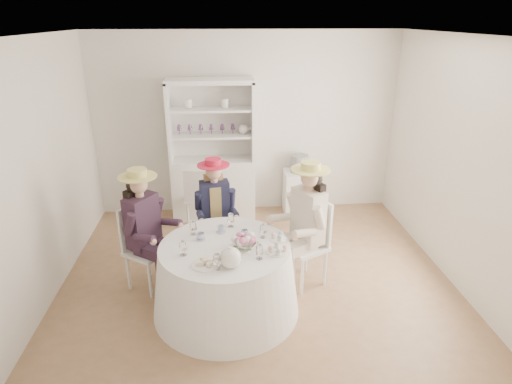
{
  "coord_description": "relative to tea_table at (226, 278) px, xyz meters",
  "views": [
    {
      "loc": [
        -0.35,
        -4.29,
        2.87
      ],
      "look_at": [
        0.0,
        0.1,
        1.05
      ],
      "focal_mm": 30.0,
      "sensor_mm": 36.0,
      "label": 1
    }
  ],
  "objects": [
    {
      "name": "ground",
      "position": [
        0.36,
        0.56,
        -0.38
      ],
      "size": [
        4.5,
        4.5,
        0.0
      ],
      "primitive_type": "plane",
      "color": "brown",
      "rests_on": "ground"
    },
    {
      "name": "ceiling",
      "position": [
        0.36,
        0.56,
        2.32
      ],
      "size": [
        4.5,
        4.5,
        0.0
      ],
      "primitive_type": "plane",
      "rotation": [
        3.14,
        0.0,
        0.0
      ],
      "color": "white",
      "rests_on": "wall_back"
    },
    {
      "name": "wall_back",
      "position": [
        0.36,
        2.56,
        0.97
      ],
      "size": [
        4.5,
        0.0,
        4.5
      ],
      "primitive_type": "plane",
      "rotation": [
        1.57,
        0.0,
        0.0
      ],
      "color": "silver",
      "rests_on": "ground"
    },
    {
      "name": "wall_front",
      "position": [
        0.36,
        -1.44,
        0.97
      ],
      "size": [
        4.5,
        0.0,
        4.5
      ],
      "primitive_type": "plane",
      "rotation": [
        -1.57,
        0.0,
        0.0
      ],
      "color": "silver",
      "rests_on": "ground"
    },
    {
      "name": "wall_left",
      "position": [
        -1.89,
        0.56,
        0.97
      ],
      "size": [
        0.0,
        4.5,
        4.5
      ],
      "primitive_type": "plane",
      "rotation": [
        1.57,
        0.0,
        1.57
      ],
      "color": "silver",
      "rests_on": "ground"
    },
    {
      "name": "wall_right",
      "position": [
        2.61,
        0.56,
        0.97
      ],
      "size": [
        0.0,
        4.5,
        4.5
      ],
      "primitive_type": "plane",
      "rotation": [
        1.57,
        0.0,
        -1.57
      ],
      "color": "silver",
      "rests_on": "ground"
    },
    {
      "name": "tea_table",
      "position": [
        0.0,
        0.0,
        0.0
      ],
      "size": [
        1.52,
        1.52,
        0.76
      ],
      "rotation": [
        0.0,
        0.0,
        0.33
      ],
      "color": "white",
      "rests_on": "ground"
    },
    {
      "name": "hutch",
      "position": [
        -0.14,
        2.33,
        0.36
      ],
      "size": [
        1.33,
        0.73,
        2.07
      ],
      "rotation": [
        0.0,
        0.0,
        0.24
      ],
      "color": "silver",
      "rests_on": "ground"
    },
    {
      "name": "side_table",
      "position": [
        1.15,
        2.31,
        -0.04
      ],
      "size": [
        0.44,
        0.44,
        0.68
      ],
      "primitive_type": "cube",
      "rotation": [
        0.0,
        0.0,
        -0.02
      ],
      "color": "silver",
      "rests_on": "ground"
    },
    {
      "name": "hatbox",
      "position": [
        1.15,
        2.31,
        0.43
      ],
      "size": [
        0.35,
        0.35,
        0.27
      ],
      "primitive_type": "cylinder",
      "rotation": [
        0.0,
        0.0,
        0.43
      ],
      "color": "black",
      "rests_on": "side_table"
    },
    {
      "name": "guest_left",
      "position": [
        -0.86,
        0.48,
        0.42
      ],
      "size": [
        0.61,
        0.57,
        1.41
      ],
      "rotation": [
        0.0,
        0.0,
        0.97
      ],
      "color": "silver",
      "rests_on": "ground"
    },
    {
      "name": "guest_mid",
      "position": [
        -0.1,
        0.98,
        0.38
      ],
      "size": [
        0.5,
        0.52,
        1.34
      ],
      "rotation": [
        0.0,
        0.0,
        0.15
      ],
      "color": "silver",
      "rests_on": "ground"
    },
    {
      "name": "guest_right",
      "position": [
        0.89,
        0.41,
        0.45
      ],
      "size": [
        0.62,
        0.57,
        1.47
      ],
      "rotation": [
        0.0,
        0.0,
        -1.07
      ],
      "color": "silver",
      "rests_on": "ground"
    },
    {
      "name": "spare_chair",
      "position": [
        -0.35,
        1.9,
        0.12
      ],
      "size": [
        0.44,
        0.44,
        0.92
      ],
      "rotation": [
        0.0,
        0.0,
        2.96
      ],
      "color": "silver",
      "rests_on": "ground"
    },
    {
      "name": "teacup_a",
      "position": [
        -0.24,
        0.14,
        0.41
      ],
      "size": [
        0.1,
        0.1,
        0.07
      ],
      "primitive_type": "imported",
      "rotation": [
        0.0,
        0.0,
        0.22
      ],
      "color": "white",
      "rests_on": "tea_table"
    },
    {
      "name": "teacup_b",
      "position": [
        -0.04,
        0.29,
        0.41
      ],
      "size": [
        0.07,
        0.07,
        0.07
      ],
      "primitive_type": "imported",
      "rotation": [
        0.0,
        0.0,
        -0.0
      ],
      "color": "white",
      "rests_on": "tea_table"
    },
    {
      "name": "teacup_c",
      "position": [
        0.21,
        0.19,
        0.41
      ],
      "size": [
        0.09,
        0.09,
        0.06
      ],
      "primitive_type": "imported",
      "rotation": [
        0.0,
        0.0,
        0.16
      ],
      "color": "white",
      "rests_on": "tea_table"
    },
    {
      "name": "flower_bowl",
      "position": [
        0.21,
        -0.06,
        0.41
      ],
      "size": [
        0.26,
        0.26,
        0.05
      ],
      "primitive_type": "imported",
      "rotation": [
        0.0,
        0.0,
        -0.36
      ],
      "color": "white",
      "rests_on": "tea_table"
    },
    {
      "name": "flower_arrangement",
      "position": [
        0.19,
        -0.05,
        0.47
      ],
      "size": [
        0.19,
        0.2,
        0.07
      ],
      "rotation": [
        0.0,
        0.0,
        -0.14
      ],
      "color": "#D06895",
      "rests_on": "tea_table"
    },
    {
      "name": "table_teapot",
      "position": [
        0.05,
        -0.38,
        0.47
      ],
      "size": [
        0.28,
        0.2,
        0.21
      ],
      "rotation": [
        0.0,
        0.0,
        -0.24
      ],
      "color": "white",
      "rests_on": "tea_table"
    },
    {
      "name": "sandwich_plate",
      "position": [
        -0.17,
        -0.34,
        0.4
      ],
      "size": [
        0.28,
        0.28,
        0.06
      ],
      "rotation": [
        0.0,
        0.0,
        0.15
      ],
      "color": "white",
      "rests_on": "tea_table"
    },
    {
      "name": "cupcake_stand",
      "position": [
        0.51,
        -0.16,
        0.45
      ],
      "size": [
        0.22,
        0.22,
        0.2
      ],
      "rotation": [
        0.0,
        0.0,
        0.31
      ],
      "color": "white",
      "rests_on": "tea_table"
    },
    {
      "name": "stemware_set",
      "position": [
        0.0,
        0.0,
        0.46
      ],
      "size": [
        0.87,
        0.91,
        0.15
      ],
      "color": "white",
      "rests_on": "tea_table"
    }
  ]
}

